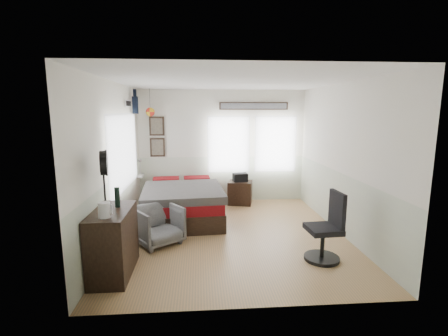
{
  "coord_description": "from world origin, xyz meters",
  "views": [
    {
      "loc": [
        -0.55,
        -5.56,
        2.21
      ],
      "look_at": [
        -0.1,
        0.4,
        1.15
      ],
      "focal_mm": 26.0,
      "sensor_mm": 36.0,
      "label": 1
    }
  ],
  "objects_px": {
    "dresser": "(113,242)",
    "task_chair": "(327,233)",
    "nightstand": "(240,193)",
    "bed": "(183,202)",
    "armchair": "(158,225)"
  },
  "relations": [
    {
      "from": "bed",
      "to": "armchair",
      "type": "bearing_deg",
      "value": -109.43
    },
    {
      "from": "nightstand",
      "to": "task_chair",
      "type": "height_order",
      "value": "task_chair"
    },
    {
      "from": "bed",
      "to": "dresser",
      "type": "bearing_deg",
      "value": -114.13
    },
    {
      "from": "armchair",
      "to": "task_chair",
      "type": "distance_m",
      "value": 2.71
    },
    {
      "from": "dresser",
      "to": "nightstand",
      "type": "relative_size",
      "value": 1.82
    },
    {
      "from": "dresser",
      "to": "bed",
      "type": "bearing_deg",
      "value": 70.21
    },
    {
      "from": "bed",
      "to": "task_chair",
      "type": "height_order",
      "value": "task_chair"
    },
    {
      "from": "bed",
      "to": "nightstand",
      "type": "height_order",
      "value": "bed"
    },
    {
      "from": "armchair",
      "to": "nightstand",
      "type": "bearing_deg",
      "value": 17.52
    },
    {
      "from": "dresser",
      "to": "nightstand",
      "type": "bearing_deg",
      "value": 56.42
    },
    {
      "from": "bed",
      "to": "armchair",
      "type": "xyz_separation_m",
      "value": [
        -0.35,
        -1.31,
        -0.01
      ]
    },
    {
      "from": "armchair",
      "to": "nightstand",
      "type": "height_order",
      "value": "armchair"
    },
    {
      "from": "armchair",
      "to": "bed",
      "type": "bearing_deg",
      "value": 39.1
    },
    {
      "from": "dresser",
      "to": "task_chair",
      "type": "relative_size",
      "value": 0.96
    },
    {
      "from": "nightstand",
      "to": "bed",
      "type": "bearing_deg",
      "value": -130.84
    }
  ]
}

